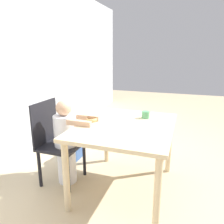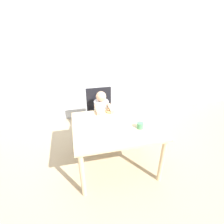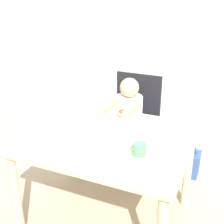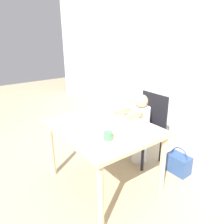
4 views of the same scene
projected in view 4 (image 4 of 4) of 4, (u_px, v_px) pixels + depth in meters
ground_plane at (104, 182)px, 2.54m from camera, size 12.00×12.00×0.00m
wall_back at (194, 63)px, 3.01m from camera, size 8.00×0.05×2.50m
dining_table at (103, 134)px, 2.33m from camera, size 1.13×0.91×0.72m
chair at (147, 127)px, 2.89m from camera, size 0.43×0.41×0.90m
child_figure at (140, 129)px, 2.81m from camera, size 0.25×0.47×0.93m
donut at (128, 116)px, 2.51m from camera, size 0.12×0.12×0.04m
napkin at (94, 121)px, 2.42m from camera, size 0.34×0.34×0.00m
handbag at (178, 163)px, 2.69m from camera, size 0.28×0.18×0.34m
cup at (108, 136)px, 2.00m from camera, size 0.08×0.08×0.08m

